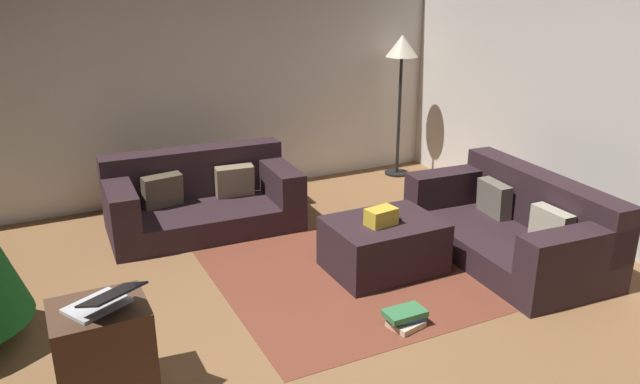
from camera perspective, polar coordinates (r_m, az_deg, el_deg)
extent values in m
plane|color=brown|center=(4.12, -2.58, -14.14)|extent=(6.40, 6.40, 0.00)
cube|color=silver|center=(6.50, -14.30, 10.36)|extent=(6.40, 0.12, 2.60)
cube|color=#2D1E23|center=(5.89, -10.57, -2.28)|extent=(1.75, 0.97, 0.24)
cube|color=#2D1E23|center=(6.08, -11.53, 1.84)|extent=(1.72, 0.31, 0.46)
cube|color=#2D1E23|center=(6.00, -3.89, 1.17)|extent=(0.28, 0.90, 0.31)
cube|color=#2D1E23|center=(5.69, -17.95, -0.82)|extent=(0.28, 0.90, 0.31)
cube|color=#8C7A5B|center=(6.00, -7.85, 1.00)|extent=(0.37, 0.18, 0.31)
cube|color=brown|center=(5.86, -14.29, 0.09)|extent=(0.38, 0.20, 0.31)
cube|color=#2D1E23|center=(5.46, 16.54, -4.61)|extent=(1.04, 1.83, 0.23)
cube|color=#2D1E23|center=(5.55, 19.65, -0.71)|extent=(0.35, 1.79, 0.46)
cube|color=#2D1E23|center=(4.85, 22.51, -5.02)|extent=(0.94, 0.30, 0.31)
cube|color=#2D1E23|center=(5.93, 12.20, 0.54)|extent=(0.94, 0.30, 0.31)
cube|color=#BCB299|center=(5.21, 20.49, -3.08)|extent=(0.13, 0.36, 0.30)
cube|color=#716B5B|center=(5.70, 15.72, -0.58)|extent=(0.17, 0.37, 0.30)
cube|color=#2D1E23|center=(5.02, 5.84, -4.90)|extent=(0.87, 0.66, 0.42)
cube|color=gold|center=(4.83, 5.65, -2.27)|extent=(0.25, 0.18, 0.13)
cube|color=black|center=(4.96, 6.57, -2.40)|extent=(0.12, 0.16, 0.02)
cube|color=#4C3323|center=(3.79, -19.29, -13.64)|extent=(0.52, 0.44, 0.56)
cube|color=silver|center=(3.64, -19.81, -9.77)|extent=(0.38, 0.35, 0.02)
cube|color=black|center=(3.47, -18.57, -8.92)|extent=(0.38, 0.34, 0.09)
cube|color=beige|center=(4.35, 7.89, -11.94)|extent=(0.25, 0.23, 0.05)
cube|color=#2D5193|center=(4.36, 7.97, -11.30)|extent=(0.24, 0.18, 0.03)
cube|color=#387A47|center=(4.33, 7.80, -10.97)|extent=(0.28, 0.17, 0.04)
cylinder|color=black|center=(7.45, 7.06, 1.77)|extent=(0.28, 0.28, 0.02)
cylinder|color=black|center=(7.27, 7.28, 6.84)|extent=(0.04, 0.04, 1.38)
cone|color=beige|center=(7.13, 7.57, 13.19)|extent=(0.36, 0.36, 0.24)
cube|color=brown|center=(5.11, 5.76, -7.04)|extent=(2.60, 2.00, 0.01)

